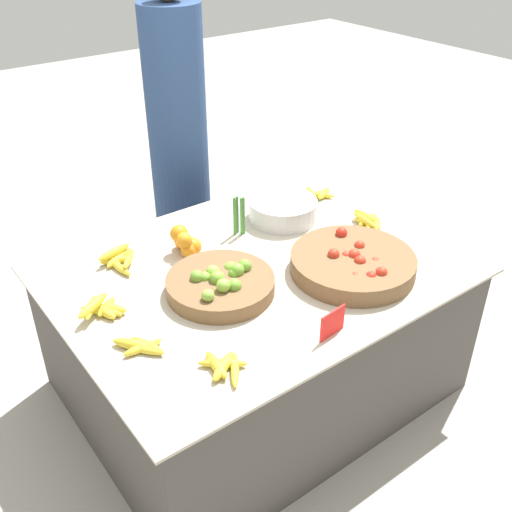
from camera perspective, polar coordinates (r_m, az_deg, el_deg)
name	(u,v)px	position (r m, az deg, el deg)	size (l,w,h in m)	color
ground_plane	(256,383)	(2.73, 0.00, -12.02)	(12.00, 12.00, 0.00)	#A39E93
market_table	(256,329)	(2.52, 0.00, -6.94)	(1.53, 1.18, 0.62)	#4C4742
lime_bowl	(221,284)	(2.19, -3.39, -2.64)	(0.40, 0.40, 0.11)	brown
tomato_basket	(353,263)	(2.32, 9.20, -0.69)	(0.48, 0.48, 0.10)	brown
orange_pile	(186,242)	(2.41, -6.72, 1.33)	(0.11, 0.14, 0.12)	orange
metal_bowl	(283,210)	(2.66, 2.57, 4.44)	(0.30, 0.30, 0.09)	silver
price_sign	(332,323)	(1.99, 7.29, -6.36)	(0.11, 0.02, 0.10)	red
veg_bundle	(238,216)	(2.52, -1.70, 3.83)	(0.05, 0.04, 0.17)	#4C8E42
banana_bunch_middle_right	(223,366)	(1.87, -3.14, -10.40)	(0.14, 0.19, 0.04)	yellow
banana_bunch_front_left	(369,222)	(2.66, 10.74, 3.23)	(0.16, 0.19, 0.05)	yellow
banana_bunch_front_center	(141,346)	(1.97, -10.93, -8.44)	(0.14, 0.17, 0.03)	yellow
banana_bunch_front_right	(118,259)	(2.40, -13.01, -0.30)	(0.17, 0.20, 0.06)	yellow
banana_bunch_middle_left	(101,308)	(2.14, -14.54, -4.85)	(0.18, 0.15, 0.06)	yellow
banana_bunch_back_center	(319,194)	(2.88, 5.98, 5.93)	(0.14, 0.17, 0.04)	yellow
vendor_person	(179,146)	(3.14, -7.37, 10.30)	(0.30, 0.30, 1.61)	navy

